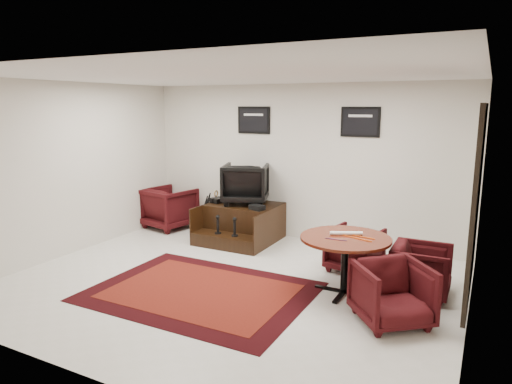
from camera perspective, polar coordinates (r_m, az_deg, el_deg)
ground at (r=6.45m, az=-3.42°, el=-11.30°), size 6.00×6.00×0.00m
room_shell at (r=5.92m, az=0.39°, el=4.59°), size 6.02×5.02×2.81m
area_rug at (r=6.21m, az=-6.91°, el=-12.24°), size 2.82×2.11×0.01m
shine_podium at (r=8.33m, az=-1.74°, el=-3.96°), size 1.27×1.30×0.65m
shine_chair at (r=8.29m, az=-1.31°, el=1.31°), size 0.99×0.96×0.81m
shoes_pair at (r=8.45m, az=-4.78°, el=-1.02°), size 0.27×0.29×0.09m
polish_kit at (r=7.85m, az=0.13°, el=-1.93°), size 0.29×0.24×0.09m
umbrella_black at (r=8.50m, az=-6.74°, el=-2.94°), size 0.31×0.12×0.83m
umbrella_hooked at (r=8.63m, az=-6.42°, el=-2.64°), size 0.32×0.12×0.86m
armchair_side at (r=9.27m, az=-10.81°, el=-1.69°), size 1.01×0.97×0.90m
meeting_table at (r=6.02m, az=11.10°, el=-6.37°), size 1.16×1.16×0.76m
table_chair_back at (r=6.95m, az=12.25°, el=-6.75°), size 0.80×0.76×0.72m
table_chair_window at (r=6.33m, az=19.98°, el=-8.88°), size 0.67×0.72×0.73m
table_chair_corner at (r=5.44m, az=16.66°, el=-11.71°), size 1.03×1.02×0.77m
paper_roll at (r=6.07m, az=11.21°, el=-5.08°), size 0.40×0.23×0.05m
table_clutter at (r=5.97m, az=12.12°, el=-5.57°), size 0.57×0.32×0.01m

